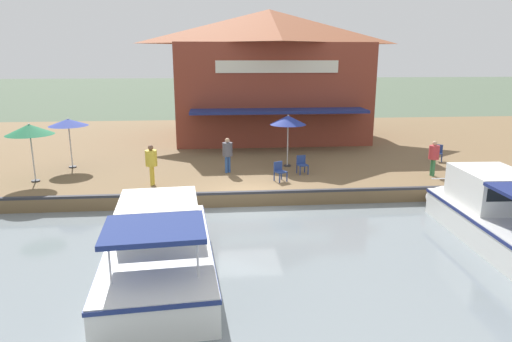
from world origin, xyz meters
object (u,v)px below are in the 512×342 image
(patio_umbrella_near_quay_edge, at_px, (68,123))
(person_at_quay_edge, at_px, (151,160))
(patio_umbrella_mid_patio_right, at_px, (288,120))
(cafe_chair_far_corner_seat, at_px, (302,164))
(mooring_post, at_px, (469,176))
(cafe_chair_back_row_seat, at_px, (280,170))
(tree_behind_restaurant, at_px, (281,65))
(tree_downstream_bank, at_px, (265,55))
(person_near_entrance, at_px, (228,151))
(motorboat_outer_channel, at_px, (493,214))
(person_mid_patio, at_px, (434,154))
(patio_umbrella_far_corner, at_px, (29,130))
(waterfront_restaurant, at_px, (269,73))
(motorboat_distant_upstream, at_px, (160,243))
(cafe_chair_under_first_umbrella, at_px, (438,152))

(patio_umbrella_near_quay_edge, relative_size, person_at_quay_edge, 1.41)
(patio_umbrella_mid_patio_right, bearing_deg, cafe_chair_far_corner_seat, 16.79)
(patio_umbrella_mid_patio_right, relative_size, mooring_post, 2.90)
(cafe_chair_back_row_seat, bearing_deg, person_at_quay_edge, -88.26)
(tree_behind_restaurant, bearing_deg, tree_downstream_bank, -161.48)
(patio_umbrella_near_quay_edge, xyz_separation_m, tree_downstream_bank, (-14.29, 11.09, 3.16))
(patio_umbrella_mid_patio_right, relative_size, cafe_chair_far_corner_seat, 3.04)
(cafe_chair_back_row_seat, height_order, person_near_entrance, person_near_entrance)
(person_at_quay_edge, distance_m, motorboat_outer_channel, 13.12)
(tree_behind_restaurant, bearing_deg, person_mid_patio, 18.62)
(patio_umbrella_far_corner, bearing_deg, person_at_quay_edge, 78.95)
(waterfront_restaurant, xyz_separation_m, person_at_quay_edge, (11.83, -6.35, -3.11))
(patio_umbrella_far_corner, height_order, tree_behind_restaurant, tree_behind_restaurant)
(cafe_chair_far_corner_seat, bearing_deg, motorboat_outer_channel, 37.49)
(waterfront_restaurant, xyz_separation_m, tree_behind_restaurant, (-3.26, 1.30, 0.49))
(waterfront_restaurant, height_order, motorboat_distant_upstream, waterfront_restaurant)
(waterfront_restaurant, bearing_deg, patio_umbrella_near_quay_edge, -52.24)
(cafe_chair_back_row_seat, relative_size, tree_downstream_bank, 0.11)
(person_at_quay_edge, bearing_deg, tree_behind_restaurant, 153.10)
(patio_umbrella_near_quay_edge, relative_size, cafe_chair_back_row_seat, 2.88)
(person_mid_patio, xyz_separation_m, tree_downstream_bank, (-17.43, -5.87, 4.37))
(patio_umbrella_mid_patio_right, height_order, cafe_chair_far_corner_seat, patio_umbrella_mid_patio_right)
(cafe_chair_back_row_seat, distance_m, person_near_entrance, 2.85)
(person_at_quay_edge, bearing_deg, motorboat_outer_channel, 65.51)
(person_mid_patio, distance_m, motorboat_outer_channel, 5.92)
(cafe_chair_under_first_umbrella, relative_size, motorboat_outer_channel, 0.11)
(mooring_post, bearing_deg, patio_umbrella_far_corner, -97.36)
(patio_umbrella_near_quay_edge, relative_size, tree_behind_restaurant, 0.37)
(person_mid_patio, xyz_separation_m, motorboat_distant_upstream, (7.15, -11.53, -0.84))
(patio_umbrella_far_corner, relative_size, person_mid_patio, 1.58)
(patio_umbrella_mid_patio_right, relative_size, person_mid_patio, 1.59)
(person_mid_patio, relative_size, tree_behind_restaurant, 0.25)
(patio_umbrella_near_quay_edge, height_order, person_at_quay_edge, patio_umbrella_near_quay_edge)
(mooring_post, height_order, tree_downstream_bank, tree_downstream_bank)
(person_near_entrance, bearing_deg, cafe_chair_far_corner_seat, 81.81)
(motorboat_distant_upstream, height_order, mooring_post, motorboat_distant_upstream)
(patio_umbrella_far_corner, bearing_deg, patio_umbrella_mid_patio_right, 99.11)
(waterfront_restaurant, height_order, tree_downstream_bank, waterfront_restaurant)
(person_near_entrance, bearing_deg, waterfront_restaurant, 162.82)
(waterfront_restaurant, distance_m, patio_umbrella_mid_patio_right, 9.18)
(cafe_chair_under_first_umbrella, bearing_deg, patio_umbrella_near_quay_edge, -90.65)
(patio_umbrella_far_corner, distance_m, person_mid_patio, 17.85)
(tree_downstream_bank, bearing_deg, cafe_chair_far_corner_seat, -0.08)
(cafe_chair_far_corner_seat, bearing_deg, cafe_chair_back_row_seat, -45.72)
(patio_umbrella_mid_patio_right, xyz_separation_m, person_at_quay_edge, (2.85, -6.26, -1.21))
(waterfront_restaurant, height_order, tree_behind_restaurant, waterfront_restaurant)
(tree_behind_restaurant, height_order, tree_downstream_bank, tree_downstream_bank)
(waterfront_restaurant, bearing_deg, cafe_chair_back_row_seat, -4.19)
(patio_umbrella_near_quay_edge, distance_m, motorboat_outer_channel, 18.68)
(motorboat_outer_channel, bearing_deg, mooring_post, 160.44)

